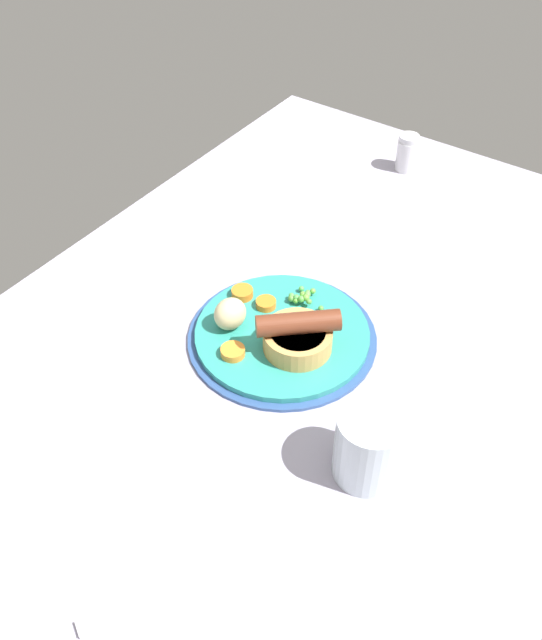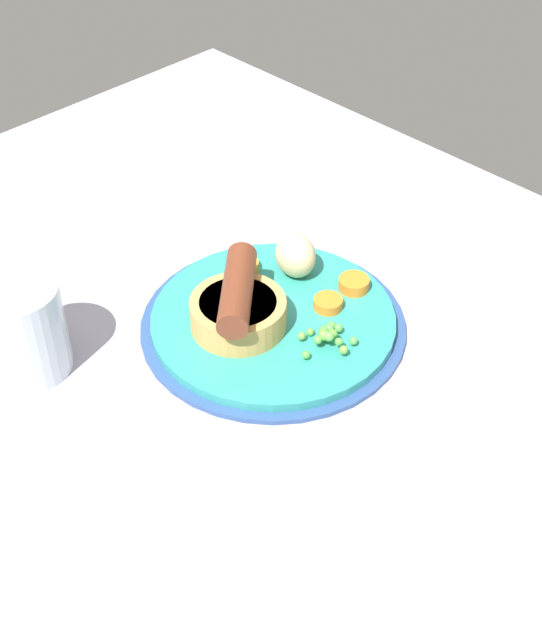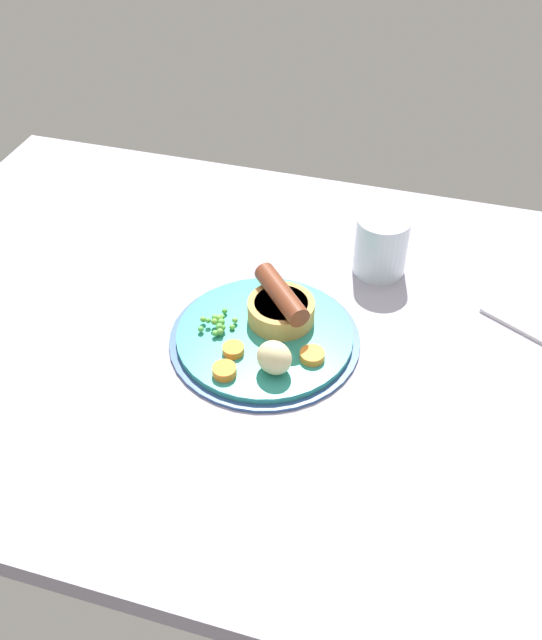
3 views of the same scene
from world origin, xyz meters
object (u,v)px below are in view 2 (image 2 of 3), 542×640
(carrot_slice_1, at_px, (328,303))
(carrot_slice_4, at_px, (354,284))
(dinner_plate, at_px, (273,323))
(sausage_pudding, at_px, (238,307))
(potato_chunk_0, at_px, (295,255))
(carrot_slice_0, at_px, (243,266))
(pea_pile, at_px, (328,335))
(drinking_glass, at_px, (22,329))

(carrot_slice_1, height_order, carrot_slice_4, carrot_slice_4)
(dinner_plate, distance_m, sausage_pudding, 0.05)
(potato_chunk_0, xyz_separation_m, carrot_slice_4, (-0.06, -0.02, -0.02))
(carrot_slice_0, xyz_separation_m, carrot_slice_1, (-0.10, -0.02, -0.00))
(dinner_plate, xyz_separation_m, pea_pile, (-0.06, -0.01, 0.02))
(drinking_glass, bearing_deg, sausage_pudding, -123.02)
(sausage_pudding, bearing_deg, carrot_slice_4, 119.71)
(dinner_plate, relative_size, sausage_pudding, 2.57)
(pea_pile, bearing_deg, drinking_glass, 48.32)
(dinner_plate, height_order, carrot_slice_4, carrot_slice_4)
(carrot_slice_0, distance_m, carrot_slice_1, 0.10)
(dinner_plate, distance_m, drinking_glass, 0.23)
(dinner_plate, xyz_separation_m, potato_chunk_0, (0.03, -0.06, 0.03))
(potato_chunk_0, bearing_deg, dinner_plate, 116.61)
(carrot_slice_0, height_order, carrot_slice_1, same)
(potato_chunk_0, relative_size, drinking_glass, 0.50)
(sausage_pudding, height_order, pea_pile, sausage_pudding)
(carrot_slice_4, relative_size, drinking_glass, 0.33)
(sausage_pudding, height_order, drinking_glass, drinking_glass)
(carrot_slice_0, bearing_deg, dinner_plate, 158.46)
(pea_pile, relative_size, carrot_slice_1, 1.84)
(pea_pile, xyz_separation_m, carrot_slice_4, (0.04, -0.08, -0.00))
(dinner_plate, distance_m, carrot_slice_4, 0.09)
(carrot_slice_0, bearing_deg, drinking_glass, 78.09)
(pea_pile, distance_m, carrot_slice_1, 0.05)
(carrot_slice_4, bearing_deg, dinner_plate, 72.83)
(potato_chunk_0, relative_size, carrot_slice_4, 1.50)
(sausage_pudding, bearing_deg, dinner_plate, 116.39)
(drinking_glass, bearing_deg, carrot_slice_0, -101.91)
(carrot_slice_4, distance_m, drinking_glass, 0.31)
(dinner_plate, height_order, carrot_slice_1, carrot_slice_1)
(sausage_pudding, bearing_deg, drinking_glass, -74.83)
(pea_pile, bearing_deg, dinner_plate, 7.40)
(sausage_pudding, xyz_separation_m, carrot_slice_4, (-0.04, -0.12, -0.02))
(pea_pile, distance_m, drinking_glass, 0.27)
(pea_pile, distance_m, potato_chunk_0, 0.11)
(carrot_slice_4, bearing_deg, potato_chunk_0, 21.96)
(drinking_glass, bearing_deg, carrot_slice_4, -117.33)
(dinner_plate, distance_m, pea_pile, 0.06)
(potato_chunk_0, distance_m, carrot_slice_1, 0.06)
(carrot_slice_0, xyz_separation_m, drinking_glass, (0.05, 0.22, 0.03))
(pea_pile, distance_m, carrot_slice_4, 0.08)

